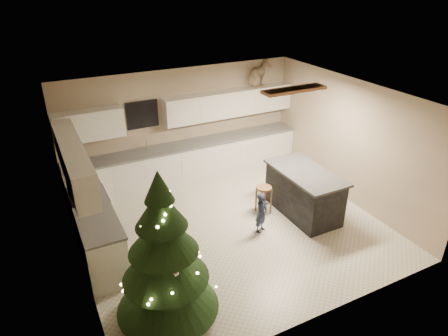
{
  "coord_description": "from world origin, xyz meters",
  "views": [
    {
      "loc": [
        -3.05,
        -5.64,
        4.5
      ],
      "look_at": [
        0.0,
        0.35,
        1.15
      ],
      "focal_mm": 32.0,
      "sensor_mm": 36.0,
      "label": 1
    }
  ],
  "objects_px": {
    "rocking_horse": "(260,74)",
    "island": "(304,192)",
    "toddler": "(261,213)",
    "bar_stool": "(264,193)",
    "christmas_tree": "(165,264)"
  },
  "relations": [
    {
      "from": "island",
      "to": "rocking_horse",
      "type": "height_order",
      "value": "rocking_horse"
    },
    {
      "from": "bar_stool",
      "to": "toddler",
      "type": "bearing_deg",
      "value": -125.99
    },
    {
      "from": "christmas_tree",
      "to": "rocking_horse",
      "type": "xyz_separation_m",
      "value": [
        3.8,
        3.87,
        1.32
      ]
    },
    {
      "from": "island",
      "to": "bar_stool",
      "type": "xyz_separation_m",
      "value": [
        -0.71,
        0.37,
        -0.03
      ]
    },
    {
      "from": "island",
      "to": "toddler",
      "type": "height_order",
      "value": "island"
    },
    {
      "from": "bar_stool",
      "to": "rocking_horse",
      "type": "xyz_separation_m",
      "value": [
        1.12,
        2.11,
        1.85
      ]
    },
    {
      "from": "island",
      "to": "christmas_tree",
      "type": "distance_m",
      "value": 3.7
    },
    {
      "from": "rocking_horse",
      "to": "bar_stool",
      "type": "bearing_deg",
      "value": 127.52
    },
    {
      "from": "bar_stool",
      "to": "toddler",
      "type": "distance_m",
      "value": 0.66
    },
    {
      "from": "island",
      "to": "rocking_horse",
      "type": "xyz_separation_m",
      "value": [
        0.41,
        2.48,
        1.82
      ]
    },
    {
      "from": "christmas_tree",
      "to": "rocking_horse",
      "type": "relative_size",
      "value": 3.32
    },
    {
      "from": "rocking_horse",
      "to": "island",
      "type": "bearing_deg",
      "value": 146.1
    },
    {
      "from": "toddler",
      "to": "rocking_horse",
      "type": "relative_size",
      "value": 1.12
    },
    {
      "from": "bar_stool",
      "to": "christmas_tree",
      "type": "relative_size",
      "value": 0.25
    },
    {
      "from": "island",
      "to": "christmas_tree",
      "type": "xyz_separation_m",
      "value": [
        -3.4,
        -1.39,
        0.5
      ]
    }
  ]
}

